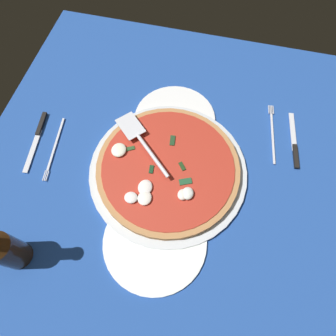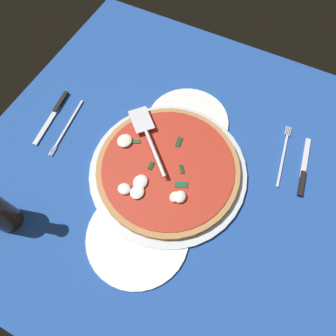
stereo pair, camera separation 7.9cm
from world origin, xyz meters
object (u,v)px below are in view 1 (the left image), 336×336
at_px(dinner_plate_right, 155,241).
at_px(beer_bottle, 2,249).
at_px(place_setting_near, 46,143).
at_px(pizza, 167,168).
at_px(pizza_server, 142,141).
at_px(dinner_plate_left, 175,118).
at_px(place_setting_far, 283,140).

height_order(dinner_plate_right, beer_bottle, beer_bottle).
xyz_separation_m(dinner_plate_right, place_setting_near, (-0.20, -0.37, -0.00)).
relative_size(pizza, pizza_server, 2.02).
bearing_deg(dinner_plate_left, pizza, 6.48).
xyz_separation_m(pizza_server, place_setting_far, (-0.13, 0.38, -0.05)).
xyz_separation_m(pizza, place_setting_far, (-0.18, 0.30, -0.02)).
bearing_deg(pizza_server, dinner_plate_left, -73.75).
distance_m(pizza, pizza_server, 0.10).
bearing_deg(pizza_server, pizza, -168.27).
height_order(pizza_server, place_setting_near, pizza_server).
relative_size(place_setting_near, beer_bottle, 0.89).
bearing_deg(pizza_server, place_setting_far, -118.94).
relative_size(dinner_plate_left, dinner_plate_right, 0.94).
distance_m(dinner_plate_right, pizza_server, 0.26).
distance_m(pizza_server, place_setting_far, 0.40).
relative_size(pizza_server, place_setting_near, 0.91).
bearing_deg(place_setting_far, place_setting_near, 96.53).
relative_size(pizza, place_setting_far, 1.88).
height_order(dinner_plate_right, place_setting_near, place_setting_near).
bearing_deg(dinner_plate_right, pizza, -175.65).
xyz_separation_m(pizza_server, beer_bottle, (0.35, -0.21, 0.03)).
relative_size(pizza_server, beer_bottle, 0.81).
bearing_deg(place_setting_near, beer_bottle, 4.86).
bearing_deg(beer_bottle, pizza, 135.65).
bearing_deg(place_setting_near, place_setting_far, 96.70).
bearing_deg(place_setting_far, pizza_server, 100.62).
bearing_deg(pizza, dinner_plate_right, 4.35).
distance_m(dinner_plate_right, pizza, 0.19).
bearing_deg(place_setting_far, dinner_plate_right, 134.37).
bearing_deg(pizza, beer_bottle, -44.35).
bearing_deg(dinner_plate_left, beer_bottle, -29.91).
height_order(dinner_plate_right, place_setting_far, place_setting_far).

